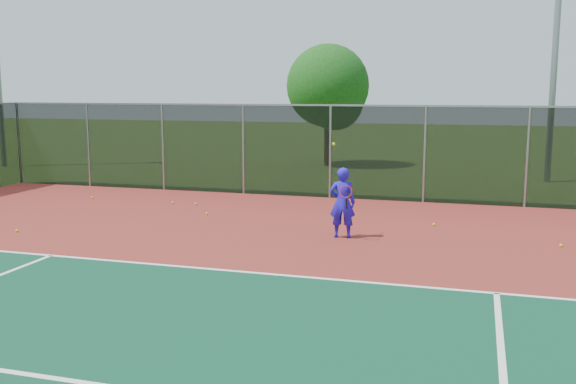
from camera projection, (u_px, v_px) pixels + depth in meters
The scene contains 12 objects.
ground at pixel (348, 348), 8.78m from camera, with size 120.00×120.00×0.00m, color #2E4F16.
court_apron at pixel (372, 302), 10.67m from camera, with size 30.00×20.00×0.02m, color maroon.
fence_back at pixel (425, 153), 19.89m from camera, with size 30.00×0.06×3.03m.
tennis_player at pixel (342, 202), 15.17m from camera, with size 0.66×0.65×2.26m.
practice_ball_0 at pixel (434, 224), 16.61m from camera, with size 0.07×0.07×0.07m, color #CEE61A.
practice_ball_2 at pixel (561, 245), 14.36m from camera, with size 0.07×0.07×0.07m, color #CEE61A.
practice_ball_3 at pixel (207, 214), 18.06m from camera, with size 0.07×0.07×0.07m, color #CEE61A.
practice_ball_4 at pixel (196, 204), 19.63m from camera, with size 0.07×0.07×0.07m, color #CEE61A.
practice_ball_5 at pixel (173, 203), 19.82m from camera, with size 0.07×0.07×0.07m, color #CEE61A.
practice_ball_7 at pixel (17, 231), 15.86m from camera, with size 0.07×0.07×0.07m, color #CEE61A.
practice_ball_8 at pixel (92, 198), 20.75m from camera, with size 0.07×0.07×0.07m, color #CEE61A.
tree_back_left at pixel (330, 90), 29.46m from camera, with size 3.82×3.82×5.61m.
Camera 1 is at (1.58, -8.22, 3.49)m, focal length 40.00 mm.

